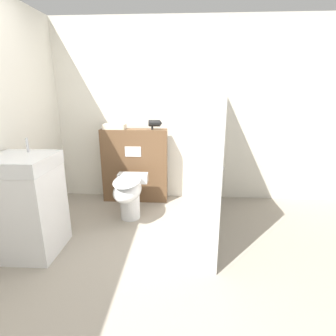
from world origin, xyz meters
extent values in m
plane|color=#9E9384|center=(0.00, 0.00, 0.00)|extent=(12.00, 12.00, 0.00)
cube|color=silver|center=(0.00, 2.00, 1.25)|extent=(8.00, 0.06, 2.50)
cube|color=brown|center=(-0.25, 1.80, 0.52)|extent=(0.92, 0.20, 1.05)
cube|color=white|center=(-0.25, 1.69, 0.75)|extent=(0.22, 0.01, 0.14)
cube|color=silver|center=(0.74, 1.08, 1.02)|extent=(0.01, 1.78, 2.04)
sphere|color=#B2B2B7|center=(0.74, 0.21, 0.98)|extent=(0.04, 0.04, 0.04)
cylinder|color=white|center=(-0.22, 1.22, 0.20)|extent=(0.24, 0.24, 0.39)
ellipsoid|color=white|center=(-0.22, 1.12, 0.41)|extent=(0.32, 0.60, 0.23)
ellipsoid|color=white|center=(-0.22, 1.12, 0.54)|extent=(0.32, 0.59, 0.02)
cube|color=white|center=(-0.22, 1.46, 0.45)|extent=(0.39, 0.15, 0.12)
cube|color=white|center=(-1.06, 0.46, 0.43)|extent=(0.56, 0.55, 0.85)
cube|color=white|center=(-1.06, 0.46, 0.92)|extent=(0.57, 0.56, 0.13)
cylinder|color=silver|center=(-1.06, 0.61, 1.06)|extent=(0.02, 0.02, 0.14)
cylinder|color=black|center=(0.04, 1.77, 1.13)|extent=(0.15, 0.09, 0.09)
cone|color=black|center=(0.13, 1.77, 1.13)|extent=(0.03, 0.07, 0.07)
cylinder|color=black|center=(0.01, 1.77, 1.09)|extent=(0.03, 0.03, 0.08)
cube|color=beige|center=(-0.52, 1.80, 1.08)|extent=(0.30, 0.18, 0.07)
camera|label=1|loc=(0.43, -1.77, 1.56)|focal=28.00mm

